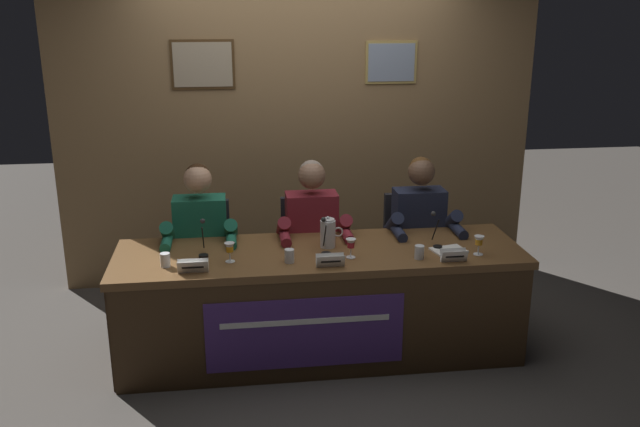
{
  "coord_description": "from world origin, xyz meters",
  "views": [
    {
      "loc": [
        -0.54,
        -4.08,
        2.26
      ],
      "look_at": [
        0.0,
        0.0,
        0.97
      ],
      "focal_mm": 38.2,
      "sensor_mm": 36.0,
      "label": 1
    }
  ],
  "objects_px": {
    "juice_glass_left": "(230,249)",
    "panelist_center": "(313,234)",
    "water_cup_right": "(419,253)",
    "nameplate_right": "(454,256)",
    "microphone_left": "(203,244)",
    "microphone_right": "(436,236)",
    "chair_left": "(203,266)",
    "chair_center": "(310,261)",
    "water_cup_left": "(165,261)",
    "nameplate_center": "(330,261)",
    "water_pitcher_central": "(328,233)",
    "panelist_left": "(200,239)",
    "document_stack_right": "(449,250)",
    "chair_right": "(412,256)",
    "juice_glass_center": "(351,245)",
    "juice_glass_right": "(479,242)",
    "nameplate_left": "(193,266)",
    "panelist_right": "(421,230)",
    "microphone_center": "(325,242)",
    "conference_table": "(322,290)",
    "water_cup_center": "(289,257)"
  },
  "relations": [
    {
      "from": "microphone_center",
      "to": "juice_glass_left",
      "type": "bearing_deg",
      "value": -173.32
    },
    {
      "from": "chair_center",
      "to": "water_cup_right",
      "type": "relative_size",
      "value": 10.45
    },
    {
      "from": "conference_table",
      "to": "nameplate_center",
      "type": "height_order",
      "value": "nameplate_center"
    },
    {
      "from": "chair_right",
      "to": "water_cup_left",
      "type": "bearing_deg",
      "value": -157.45
    },
    {
      "from": "chair_right",
      "to": "document_stack_right",
      "type": "xyz_separation_m",
      "value": [
        0.04,
        -0.69,
        0.3
      ]
    },
    {
      "from": "microphone_left",
      "to": "chair_center",
      "type": "relative_size",
      "value": 0.24
    },
    {
      "from": "water_cup_left",
      "to": "panelist_center",
      "type": "height_order",
      "value": "panelist_center"
    },
    {
      "from": "microphone_left",
      "to": "water_cup_right",
      "type": "distance_m",
      "value": 1.36
    },
    {
      "from": "microphone_left",
      "to": "microphone_right",
      "type": "bearing_deg",
      "value": -1.43
    },
    {
      "from": "panelist_right",
      "to": "nameplate_right",
      "type": "height_order",
      "value": "panelist_right"
    },
    {
      "from": "water_cup_right",
      "to": "document_stack_right",
      "type": "height_order",
      "value": "water_cup_right"
    },
    {
      "from": "nameplate_left",
      "to": "water_pitcher_central",
      "type": "distance_m",
      "value": 0.92
    },
    {
      "from": "document_stack_right",
      "to": "microphone_right",
      "type": "bearing_deg",
      "value": 121.7
    },
    {
      "from": "chair_left",
      "to": "nameplate_center",
      "type": "height_order",
      "value": "chair_left"
    },
    {
      "from": "chair_left",
      "to": "panelist_right",
      "type": "distance_m",
      "value": 1.59
    },
    {
      "from": "juice_glass_center",
      "to": "juice_glass_right",
      "type": "bearing_deg",
      "value": -3.69
    },
    {
      "from": "panelist_left",
      "to": "document_stack_right",
      "type": "height_order",
      "value": "panelist_left"
    },
    {
      "from": "juice_glass_left",
      "to": "microphone_center",
      "type": "distance_m",
      "value": 0.61
    },
    {
      "from": "water_cup_center",
      "to": "microphone_center",
      "type": "xyz_separation_m",
      "value": [
        0.24,
        0.13,
        0.04
      ]
    },
    {
      "from": "conference_table",
      "to": "nameplate_center",
      "type": "xyz_separation_m",
      "value": [
        0.03,
        -0.19,
        0.28
      ]
    },
    {
      "from": "water_cup_center",
      "to": "water_pitcher_central",
      "type": "height_order",
      "value": "water_pitcher_central"
    },
    {
      "from": "nameplate_right",
      "to": "juice_glass_left",
      "type": "bearing_deg",
      "value": 172.55
    },
    {
      "from": "juice_glass_left",
      "to": "panelist_center",
      "type": "height_order",
      "value": "panelist_center"
    },
    {
      "from": "nameplate_left",
      "to": "juice_glass_center",
      "type": "bearing_deg",
      "value": 7.18
    },
    {
      "from": "chair_center",
      "to": "nameplate_center",
      "type": "xyz_separation_m",
      "value": [
        0.03,
        -0.86,
        0.33
      ]
    },
    {
      "from": "chair_left",
      "to": "chair_center",
      "type": "bearing_deg",
      "value": 0.0
    },
    {
      "from": "conference_table",
      "to": "water_cup_left",
      "type": "bearing_deg",
      "value": -176.95
    },
    {
      "from": "water_pitcher_central",
      "to": "nameplate_right",
      "type": "bearing_deg",
      "value": -26.58
    },
    {
      "from": "microphone_right",
      "to": "document_stack_right",
      "type": "height_order",
      "value": "microphone_right"
    },
    {
      "from": "juice_glass_right",
      "to": "water_cup_right",
      "type": "xyz_separation_m",
      "value": [
        -0.39,
        -0.02,
        -0.05
      ]
    },
    {
      "from": "microphone_left",
      "to": "microphone_right",
      "type": "distance_m",
      "value": 1.5
    },
    {
      "from": "nameplate_left",
      "to": "juice_glass_center",
      "type": "relative_size",
      "value": 1.47
    },
    {
      "from": "water_cup_center",
      "to": "water_cup_right",
      "type": "xyz_separation_m",
      "value": [
        0.81,
        -0.04,
        0.0
      ]
    },
    {
      "from": "chair_right",
      "to": "document_stack_right",
      "type": "distance_m",
      "value": 0.75
    },
    {
      "from": "nameplate_center",
      "to": "water_pitcher_central",
      "type": "height_order",
      "value": "water_pitcher_central"
    },
    {
      "from": "juice_glass_right",
      "to": "juice_glass_left",
      "type": "bearing_deg",
      "value": 177.12
    },
    {
      "from": "nameplate_left",
      "to": "panelist_left",
      "type": "bearing_deg",
      "value": 88.38
    },
    {
      "from": "chair_center",
      "to": "chair_left",
      "type": "bearing_deg",
      "value": 180.0
    },
    {
      "from": "nameplate_right",
      "to": "microphone_center",
      "type": "bearing_deg",
      "value": 161.95
    },
    {
      "from": "water_cup_left",
      "to": "document_stack_right",
      "type": "distance_m",
      "value": 1.78
    },
    {
      "from": "microphone_center",
      "to": "panelist_right",
      "type": "bearing_deg",
      "value": 29.57
    },
    {
      "from": "water_cup_center",
      "to": "conference_table",
      "type": "bearing_deg",
      "value": 21.05
    },
    {
      "from": "nameplate_center",
      "to": "chair_right",
      "type": "distance_m",
      "value": 1.19
    },
    {
      "from": "water_cup_center",
      "to": "document_stack_right",
      "type": "distance_m",
      "value": 1.03
    },
    {
      "from": "water_cup_right",
      "to": "nameplate_right",
      "type": "bearing_deg",
      "value": -22.31
    },
    {
      "from": "panelist_center",
      "to": "nameplate_right",
      "type": "xyz_separation_m",
      "value": [
        0.79,
        -0.68,
        0.06
      ]
    },
    {
      "from": "chair_center",
      "to": "juice_glass_center",
      "type": "height_order",
      "value": "chair_center"
    },
    {
      "from": "microphone_center",
      "to": "microphone_left",
      "type": "bearing_deg",
      "value": 175.17
    },
    {
      "from": "chair_left",
      "to": "nameplate_left",
      "type": "distance_m",
      "value": 0.91
    },
    {
      "from": "juice_glass_left",
      "to": "water_cup_left",
      "type": "xyz_separation_m",
      "value": [
        -0.39,
        -0.03,
        -0.05
      ]
    }
  ]
}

